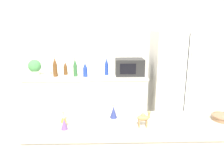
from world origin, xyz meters
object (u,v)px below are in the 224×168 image
(back_bottle_0, at_px, (85,70))
(fruit_bowl, at_px, (223,117))
(back_bottle_2, at_px, (75,68))
(microwave, at_px, (129,67))
(wise_man_figurine_crimson, at_px, (64,123))
(back_bottle_4, at_px, (55,67))
(refrigerator, at_px, (178,81))
(back_bottle_3, at_px, (106,67))
(back_bottle_1, at_px, (65,69))
(paper_towel_roll, at_px, (47,68))
(wise_man_figurine_blue, at_px, (63,117))
(wise_man_figurine_purple, at_px, (114,111))
(camel_figurine, at_px, (144,118))
(potted_plant, at_px, (35,67))

(back_bottle_0, height_order, fruit_bowl, back_bottle_0)
(back_bottle_2, relative_size, fruit_bowl, 1.55)
(microwave, relative_size, wise_man_figurine_crimson, 3.90)
(back_bottle_4, bearing_deg, refrigerator, -0.10)
(back_bottle_0, height_order, back_bottle_3, back_bottle_3)
(refrigerator, height_order, back_bottle_1, refrigerator)
(paper_towel_roll, xyz_separation_m, back_bottle_2, (0.50, -0.10, 0.02))
(back_bottle_1, relative_size, back_bottle_2, 0.75)
(back_bottle_4, xyz_separation_m, wise_man_figurine_blue, (0.49, -1.89, -0.09))
(fruit_bowl, xyz_separation_m, wise_man_figurine_purple, (-0.95, 0.08, 0.04))
(back_bottle_1, bearing_deg, refrigerator, -4.00)
(back_bottle_0, relative_size, back_bottle_1, 1.03)
(back_bottle_2, bearing_deg, refrigerator, -0.01)
(microwave, xyz_separation_m, back_bottle_3, (-0.39, 0.01, 0.00))
(back_bottle_3, distance_m, wise_man_figurine_purple, 1.91)
(back_bottle_4, xyz_separation_m, camel_figurine, (1.15, -2.00, -0.06))
(microwave, bearing_deg, back_bottle_1, 177.25)
(refrigerator, distance_m, wise_man_figurine_crimson, 2.57)
(microwave, relative_size, back_bottle_0, 2.03)
(back_bottle_0, bearing_deg, back_bottle_3, 19.35)
(potted_plant, bearing_deg, back_bottle_0, -6.16)
(back_bottle_4, distance_m, wise_man_figurine_crimson, 2.10)
(back_bottle_1, bearing_deg, wise_man_figurine_blue, -80.43)
(microwave, xyz_separation_m, wise_man_figurine_purple, (-0.34, -1.89, -0.06))
(back_bottle_1, xyz_separation_m, wise_man_figurine_purple, (0.77, -1.94, -0.03))
(microwave, relative_size, back_bottle_2, 1.58)
(camel_figurine, relative_size, wise_man_figurine_purple, 0.92)
(paper_towel_roll, distance_m, microwave, 1.41)
(back_bottle_0, bearing_deg, camel_figurine, -71.86)
(microwave, height_order, back_bottle_3, back_bottle_3)
(refrigerator, distance_m, fruit_bowl, 1.90)
(wise_man_figurine_purple, bearing_deg, back_bottle_3, 91.68)
(refrigerator, height_order, back_bottle_2, refrigerator)
(back_bottle_3, bearing_deg, refrigerator, -4.46)
(potted_plant, relative_size, wise_man_figurine_blue, 2.40)
(back_bottle_4, xyz_separation_m, fruit_bowl, (1.86, -1.89, -0.11))
(microwave, height_order, back_bottle_0, microwave)
(potted_plant, distance_m, back_bottle_0, 0.87)
(wise_man_figurine_blue, height_order, wise_man_figurine_purple, wise_man_figurine_purple)
(wise_man_figurine_blue, relative_size, wise_man_figurine_crimson, 0.93)
(paper_towel_roll, relative_size, back_bottle_2, 0.81)
(potted_plant, bearing_deg, paper_towel_roll, 9.33)
(back_bottle_0, distance_m, fruit_bowl, 2.30)
(refrigerator, distance_m, back_bottle_4, 2.11)
(potted_plant, bearing_deg, microwave, 0.64)
(paper_towel_roll, xyz_separation_m, back_bottle_1, (0.31, 0.04, -0.01))
(back_bottle_0, height_order, back_bottle_2, back_bottle_2)
(microwave, height_order, wise_man_figurine_purple, microwave)
(wise_man_figurine_blue, xyz_separation_m, wise_man_figurine_crimson, (0.03, -0.14, 0.00))
(back_bottle_0, xyz_separation_m, fruit_bowl, (1.36, -1.86, -0.07))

